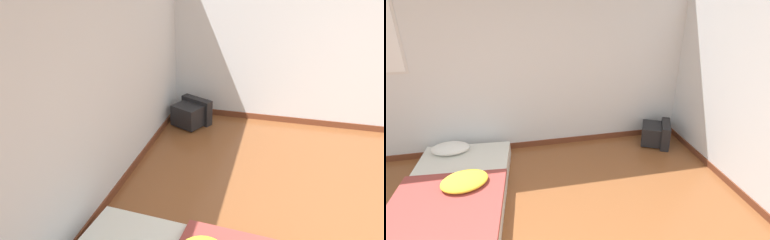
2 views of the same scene
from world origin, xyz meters
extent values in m
cube|color=silver|center=(0.00, 2.87, 1.30)|extent=(8.09, 0.06, 2.60)
cube|color=brown|center=(0.00, 2.83, 0.04)|extent=(8.09, 0.02, 0.09)
cube|color=silver|center=(2.87, 0.00, 1.30)|extent=(0.06, 8.07, 2.60)
cube|color=brown|center=(2.83, 0.00, 0.04)|extent=(0.02, 8.07, 0.09)
cube|color=black|center=(2.32, 2.51, 0.17)|extent=(0.45, 0.49, 0.30)
cube|color=black|center=(2.52, 2.42, 0.19)|extent=(0.33, 0.50, 0.38)
cube|color=#283342|center=(2.58, 2.39, 0.20)|extent=(0.18, 0.37, 0.27)
camera|label=1|loc=(-2.48, 1.20, 2.42)|focal=35.00mm
camera|label=2|loc=(0.22, -1.46, 2.41)|focal=28.00mm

